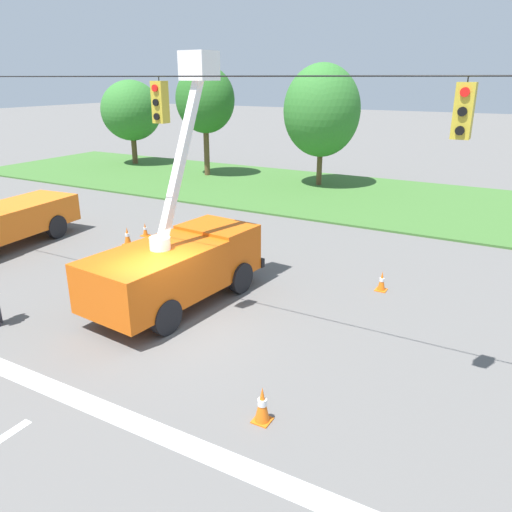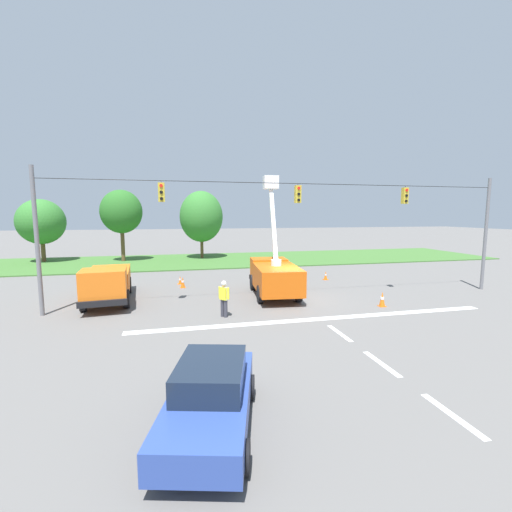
{
  "view_description": "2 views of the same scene",
  "coord_description": "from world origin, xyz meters",
  "px_view_note": "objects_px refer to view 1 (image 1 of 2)",
  "views": [
    {
      "loc": [
        8.13,
        -9.69,
        6.57
      ],
      "look_at": [
        0.72,
        3.57,
        1.13
      ],
      "focal_mm": 35.0,
      "sensor_mm": 36.0,
      "label": 1
    },
    {
      "loc": [
        -6.5,
        -18.19,
        4.92
      ],
      "look_at": [
        -2.06,
        0.92,
        2.52
      ],
      "focal_mm": 24.0,
      "sensor_mm": 36.0,
      "label": 2
    }
  ],
  "objects_px": {
    "tree_west": "(205,100)",
    "traffic_cone_foreground_right": "(382,281)",
    "tree_centre": "(322,111)",
    "traffic_cone_mid_right": "(262,404)",
    "utility_truck_bucket_lift": "(177,260)",
    "traffic_cone_near_bucket": "(127,236)",
    "tree_far_west": "(131,111)",
    "traffic_cone_mid_left": "(145,230)"
  },
  "relations": [
    {
      "from": "utility_truck_bucket_lift",
      "to": "traffic_cone_foreground_right",
      "type": "distance_m",
      "value": 6.62
    },
    {
      "from": "tree_far_west",
      "to": "utility_truck_bucket_lift",
      "type": "relative_size",
      "value": 0.88
    },
    {
      "from": "tree_far_west",
      "to": "traffic_cone_mid_right",
      "type": "distance_m",
      "value": 33.34
    },
    {
      "from": "tree_far_west",
      "to": "tree_west",
      "type": "distance_m",
      "value": 8.06
    },
    {
      "from": "tree_west",
      "to": "traffic_cone_foreground_right",
      "type": "distance_m",
      "value": 21.94
    },
    {
      "from": "tree_centre",
      "to": "utility_truck_bucket_lift",
      "type": "relative_size",
      "value": 1.02
    },
    {
      "from": "utility_truck_bucket_lift",
      "to": "traffic_cone_mid_left",
      "type": "xyz_separation_m",
      "value": [
        -5.54,
        4.79,
        -1.11
      ]
    },
    {
      "from": "traffic_cone_foreground_right",
      "to": "traffic_cone_near_bucket",
      "type": "distance_m",
      "value": 10.59
    },
    {
      "from": "tree_far_west",
      "to": "tree_centre",
      "type": "height_order",
      "value": "tree_centre"
    },
    {
      "from": "tree_centre",
      "to": "traffic_cone_mid_left",
      "type": "height_order",
      "value": "tree_centre"
    },
    {
      "from": "tree_west",
      "to": "traffic_cone_mid_right",
      "type": "bearing_deg",
      "value": -53.19
    },
    {
      "from": "utility_truck_bucket_lift",
      "to": "traffic_cone_mid_right",
      "type": "xyz_separation_m",
      "value": [
        4.96,
        -3.75,
        -0.98
      ]
    },
    {
      "from": "tree_west",
      "to": "traffic_cone_near_bucket",
      "type": "relative_size",
      "value": 9.98
    },
    {
      "from": "tree_centre",
      "to": "utility_truck_bucket_lift",
      "type": "distance_m",
      "value": 18.99
    },
    {
      "from": "traffic_cone_mid_right",
      "to": "traffic_cone_near_bucket",
      "type": "xyz_separation_m",
      "value": [
        -10.33,
        7.26,
        -0.03
      ]
    },
    {
      "from": "tree_far_west",
      "to": "traffic_cone_near_bucket",
      "type": "relative_size",
      "value": 8.68
    },
    {
      "from": "traffic_cone_mid_left",
      "to": "traffic_cone_near_bucket",
      "type": "xyz_separation_m",
      "value": [
        0.16,
        -1.28,
        0.09
      ]
    },
    {
      "from": "traffic_cone_foreground_right",
      "to": "traffic_cone_mid_left",
      "type": "height_order",
      "value": "traffic_cone_foreground_right"
    },
    {
      "from": "utility_truck_bucket_lift",
      "to": "traffic_cone_near_bucket",
      "type": "relative_size",
      "value": 9.84
    },
    {
      "from": "utility_truck_bucket_lift",
      "to": "tree_centre",
      "type": "bearing_deg",
      "value": 99.21
    },
    {
      "from": "tree_west",
      "to": "traffic_cone_foreground_right",
      "type": "xyz_separation_m",
      "value": [
        16.34,
        -13.81,
        -4.84
      ]
    },
    {
      "from": "tree_centre",
      "to": "utility_truck_bucket_lift",
      "type": "bearing_deg",
      "value": -80.79
    },
    {
      "from": "tree_far_west",
      "to": "tree_centre",
      "type": "distance_m",
      "value": 16.05
    },
    {
      "from": "utility_truck_bucket_lift",
      "to": "traffic_cone_foreground_right",
      "type": "relative_size",
      "value": 11.03
    },
    {
      "from": "tree_centre",
      "to": "traffic_cone_mid_right",
      "type": "relative_size",
      "value": 9.3
    },
    {
      "from": "traffic_cone_mid_left",
      "to": "tree_centre",
      "type": "bearing_deg",
      "value": 79.47
    },
    {
      "from": "tree_centre",
      "to": "traffic_cone_mid_left",
      "type": "distance_m",
      "value": 14.58
    },
    {
      "from": "traffic_cone_mid_right",
      "to": "tree_far_west",
      "type": "bearing_deg",
      "value": 136.37
    },
    {
      "from": "tree_far_west",
      "to": "traffic_cone_mid_right",
      "type": "xyz_separation_m",
      "value": [
        23.98,
        -22.86,
        -3.75
      ]
    },
    {
      "from": "utility_truck_bucket_lift",
      "to": "traffic_cone_foreground_right",
      "type": "height_order",
      "value": "utility_truck_bucket_lift"
    },
    {
      "from": "tree_far_west",
      "to": "tree_west",
      "type": "xyz_separation_m",
      "value": [
        7.88,
        -1.34,
        1.0
      ]
    },
    {
      "from": "tree_far_west",
      "to": "utility_truck_bucket_lift",
      "type": "height_order",
      "value": "utility_truck_bucket_lift"
    },
    {
      "from": "utility_truck_bucket_lift",
      "to": "traffic_cone_foreground_right",
      "type": "xyz_separation_m",
      "value": [
        5.2,
        3.95,
        -1.06
      ]
    },
    {
      "from": "tree_west",
      "to": "traffic_cone_mid_left",
      "type": "bearing_deg",
      "value": -66.64
    },
    {
      "from": "traffic_cone_mid_left",
      "to": "traffic_cone_mid_right",
      "type": "bearing_deg",
      "value": -39.14
    },
    {
      "from": "traffic_cone_foreground_right",
      "to": "utility_truck_bucket_lift",
      "type": "bearing_deg",
      "value": -142.81
    },
    {
      "from": "tree_far_west",
      "to": "traffic_cone_near_bucket",
      "type": "bearing_deg",
      "value": -48.81
    },
    {
      "from": "tree_far_west",
      "to": "traffic_cone_mid_left",
      "type": "bearing_deg",
      "value": -46.71
    },
    {
      "from": "traffic_cone_mid_left",
      "to": "traffic_cone_near_bucket",
      "type": "distance_m",
      "value": 1.3
    },
    {
      "from": "tree_far_west",
      "to": "traffic_cone_mid_right",
      "type": "relative_size",
      "value": 8.03
    },
    {
      "from": "traffic_cone_mid_right",
      "to": "traffic_cone_foreground_right",
      "type": "bearing_deg",
      "value": 88.16
    },
    {
      "from": "tree_west",
      "to": "tree_centre",
      "type": "xyz_separation_m",
      "value": [
        8.15,
        0.7,
        -0.5
      ]
    }
  ]
}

